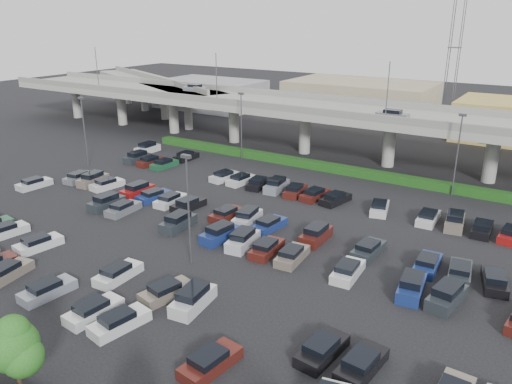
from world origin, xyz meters
TOP-DOWN VIEW (x-y plane):
  - ground at (0.00, 0.00)m, footprint 280.00×280.00m
  - overpass at (-0.22, 31.99)m, footprint 150.00×13.00m
  - on_ramp at (-52.10, 43.05)m, footprint 50.93×30.13m
  - hedge at (0.00, 25.00)m, footprint 66.00×1.60m
  - parked_cars at (-0.82, -2.58)m, footprint 62.69×41.56m
  - light_poles at (-4.13, 2.00)m, footprint 66.90×48.38m
  - distant_buildings at (12.38, 61.81)m, footprint 138.00×24.00m
  - comm_tower at (4.00, 74.00)m, footprint 2.40×2.40m

SIDE VIEW (x-z plane):
  - ground at x=0.00m, z-range 0.00..0.00m
  - hedge at x=0.00m, z-range 0.00..1.10m
  - parked_cars at x=-0.82m, z-range -0.23..1.44m
  - distant_buildings at x=12.38m, z-range -0.76..8.24m
  - light_poles at x=-4.13m, z-range 1.09..11.39m
  - on_ramp at x=-52.10m, z-range 2.46..11.26m
  - overpass at x=-0.22m, z-range -0.93..14.87m
  - comm_tower at x=4.00m, z-range 0.61..30.61m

